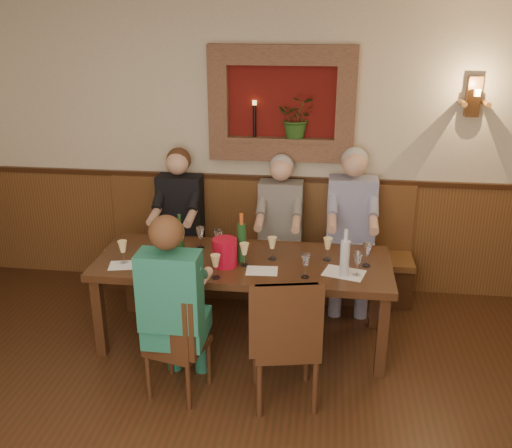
% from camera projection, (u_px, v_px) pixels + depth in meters
% --- Properties ---
extents(room_shell, '(6.04, 6.04, 2.82)m').
position_uv_depth(room_shell, '(179.00, 196.00, 2.54)').
color(room_shell, beige).
rests_on(room_shell, ground).
extents(wainscoting, '(6.02, 6.02, 1.15)m').
position_uv_depth(wainscoting, '(191.00, 431.00, 3.00)').
color(wainscoting, '#583719').
rests_on(wainscoting, ground).
extents(wall_niche, '(1.36, 0.30, 1.06)m').
position_uv_depth(wall_niche, '(286.00, 109.00, 5.27)').
color(wall_niche, '#5E110D').
rests_on(wall_niche, ground).
extents(wall_sconce, '(0.25, 0.20, 0.35)m').
position_uv_depth(wall_sconce, '(474.00, 98.00, 5.01)').
color(wall_sconce, '#583719').
rests_on(wall_sconce, ground).
extents(dining_table, '(2.40, 0.90, 0.75)m').
position_uv_depth(dining_table, '(243.00, 268.00, 4.69)').
color(dining_table, '#382110').
rests_on(dining_table, ground).
extents(bench, '(3.00, 0.45, 1.11)m').
position_uv_depth(bench, '(258.00, 260.00, 5.68)').
color(bench, '#381E0F').
rests_on(bench, ground).
extents(chair_near_left, '(0.46, 0.46, 0.86)m').
position_uv_depth(chair_near_left, '(178.00, 363.00, 4.16)').
color(chair_near_left, '#382110').
rests_on(chair_near_left, ground).
extents(chair_near_right, '(0.53, 0.53, 1.02)m').
position_uv_depth(chair_near_right, '(285.00, 364.00, 4.06)').
color(chair_near_right, '#382110').
rests_on(chair_near_right, ground).
extents(person_bench_left, '(0.43, 0.53, 1.45)m').
position_uv_depth(person_bench_left, '(179.00, 235.00, 5.58)').
color(person_bench_left, black).
rests_on(person_bench_left, ground).
extents(person_bench_mid, '(0.42, 0.51, 1.41)m').
position_uv_depth(person_bench_mid, '(279.00, 241.00, 5.47)').
color(person_bench_mid, '#514C4A').
rests_on(person_bench_mid, ground).
extents(person_bench_right, '(0.45, 0.56, 1.50)m').
position_uv_depth(person_bench_right, '(350.00, 241.00, 5.37)').
color(person_bench_right, navy).
rests_on(person_bench_right, ground).
extents(person_chair_front, '(0.42, 0.52, 1.43)m').
position_uv_depth(person_chair_front, '(176.00, 322.00, 4.04)').
color(person_chair_front, '#1B6060').
rests_on(person_chair_front, ground).
extents(spittoon_bucket, '(0.25, 0.25, 0.23)m').
position_uv_depth(spittoon_bucket, '(225.00, 252.00, 4.52)').
color(spittoon_bucket, red).
rests_on(spittoon_bucket, dining_table).
extents(wine_bottle_green_a, '(0.09, 0.09, 0.41)m').
position_uv_depth(wine_bottle_green_a, '(242.00, 241.00, 4.59)').
color(wine_bottle_green_a, '#19471E').
rests_on(wine_bottle_green_a, dining_table).
extents(wine_bottle_green_b, '(0.07, 0.07, 0.35)m').
position_uv_depth(wine_bottle_green_b, '(180.00, 238.00, 4.72)').
color(wine_bottle_green_b, '#19471E').
rests_on(wine_bottle_green_b, dining_table).
extents(water_bottle, '(0.08, 0.08, 0.38)m').
position_uv_depth(water_bottle, '(345.00, 258.00, 4.32)').
color(water_bottle, silver).
rests_on(water_bottle, dining_table).
extents(tasting_sheet_a, '(0.28, 0.23, 0.00)m').
position_uv_depth(tasting_sheet_a, '(125.00, 265.00, 4.56)').
color(tasting_sheet_a, white).
rests_on(tasting_sheet_a, dining_table).
extents(tasting_sheet_b, '(0.26, 0.19, 0.00)m').
position_uv_depth(tasting_sheet_b, '(262.00, 271.00, 4.46)').
color(tasting_sheet_b, white).
rests_on(tasting_sheet_b, dining_table).
extents(tasting_sheet_c, '(0.36, 0.30, 0.00)m').
position_uv_depth(tasting_sheet_c, '(344.00, 273.00, 4.42)').
color(tasting_sheet_c, white).
rests_on(tasting_sheet_c, dining_table).
extents(tasting_sheet_d, '(0.29, 0.23, 0.00)m').
position_uv_depth(tasting_sheet_d, '(182.00, 271.00, 4.45)').
color(tasting_sheet_d, white).
rests_on(tasting_sheet_d, dining_table).
extents(wine_glass_0, '(0.08, 0.08, 0.19)m').
position_uv_depth(wine_glass_0, '(123.00, 252.00, 4.57)').
color(wine_glass_0, '#FFE298').
rests_on(wine_glass_0, dining_table).
extents(wine_glass_1, '(0.08, 0.08, 0.19)m').
position_uv_depth(wine_glass_1, '(156.00, 240.00, 4.81)').
color(wine_glass_1, white).
rests_on(wine_glass_1, dining_table).
extents(wine_glass_2, '(0.08, 0.08, 0.19)m').
position_uv_depth(wine_glass_2, '(161.00, 255.00, 4.51)').
color(wine_glass_2, '#FFE298').
rests_on(wine_glass_2, dining_table).
extents(wine_glass_3, '(0.08, 0.08, 0.19)m').
position_uv_depth(wine_glass_3, '(218.00, 241.00, 4.79)').
color(wine_glass_3, white).
rests_on(wine_glass_3, dining_table).
extents(wine_glass_4, '(0.08, 0.08, 0.19)m').
position_uv_depth(wine_glass_4, '(244.00, 255.00, 4.52)').
color(wine_glass_4, '#FFE298').
rests_on(wine_glass_4, dining_table).
extents(wine_glass_5, '(0.08, 0.08, 0.19)m').
position_uv_depth(wine_glass_5, '(272.00, 248.00, 4.64)').
color(wine_glass_5, '#FFE298').
rests_on(wine_glass_5, dining_table).
extents(wine_glass_6, '(0.08, 0.08, 0.19)m').
position_uv_depth(wine_glass_6, '(305.00, 266.00, 4.32)').
color(wine_glass_6, white).
rests_on(wine_glass_6, dining_table).
extents(wine_glass_7, '(0.08, 0.08, 0.19)m').
position_uv_depth(wine_glass_7, '(328.00, 249.00, 4.63)').
color(wine_glass_7, '#FFE298').
rests_on(wine_glass_7, dining_table).
extents(wine_glass_8, '(0.08, 0.08, 0.19)m').
position_uv_depth(wine_glass_8, '(357.00, 264.00, 4.35)').
color(wine_glass_8, white).
rests_on(wine_glass_8, dining_table).
extents(wine_glass_9, '(0.08, 0.08, 0.19)m').
position_uv_depth(wine_glass_9, '(216.00, 267.00, 4.31)').
color(wine_glass_9, '#FFE298').
rests_on(wine_glass_9, dining_table).
extents(wine_glass_10, '(0.08, 0.08, 0.19)m').
position_uv_depth(wine_glass_10, '(367.00, 255.00, 4.52)').
color(wine_glass_10, white).
rests_on(wine_glass_10, dining_table).
extents(wine_glass_11, '(0.08, 0.08, 0.19)m').
position_uv_depth(wine_glass_11, '(200.00, 238.00, 4.86)').
color(wine_glass_11, white).
rests_on(wine_glass_11, dining_table).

